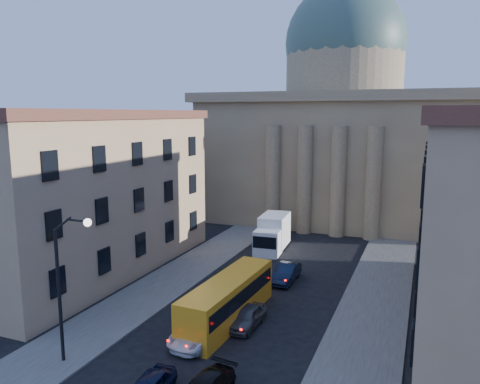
# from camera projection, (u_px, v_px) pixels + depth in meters

# --- Properties ---
(sidewalk_left) EXTENTS (5.00, 60.00, 0.15)m
(sidewalk_left) POSITION_uv_depth(u_px,v_px,m) (145.00, 297.00, 36.86)
(sidewalk_left) COLOR #4F4C48
(sidewalk_left) RESTS_ON ground
(sidewalk_right) EXTENTS (5.00, 60.00, 0.15)m
(sidewalk_right) POSITION_uv_depth(u_px,v_px,m) (366.00, 335.00, 30.61)
(sidewalk_right) COLOR #4F4C48
(sidewalk_right) RESTS_ON ground
(church) EXTENTS (68.02, 28.76, 36.60)m
(church) POSITION_uv_depth(u_px,v_px,m) (341.00, 131.00, 66.06)
(church) COLOR #7A634B
(church) RESTS_ON ground
(building_left) EXTENTS (11.60, 26.60, 14.70)m
(building_left) POSITION_uv_depth(u_px,v_px,m) (87.00, 191.00, 42.43)
(building_left) COLOR tan
(building_left) RESTS_ON ground
(street_lamp) EXTENTS (2.62, 0.44, 8.83)m
(street_lamp) POSITION_uv_depth(u_px,v_px,m) (65.00, 277.00, 26.28)
(street_lamp) COLOR black
(street_lamp) RESTS_ON ground
(car_left_mid) EXTENTS (3.11, 5.54, 1.46)m
(car_left_mid) POSITION_uv_depth(u_px,v_px,m) (202.00, 331.00, 29.72)
(car_left_mid) COLOR white
(car_left_mid) RESTS_ON ground
(car_right_far) EXTENTS (1.82, 4.17, 1.40)m
(car_right_far) POSITION_uv_depth(u_px,v_px,m) (247.00, 317.00, 31.82)
(car_right_far) COLOR #4A4A4F
(car_right_far) RESTS_ON ground
(car_right_distant) EXTENTS (1.59, 4.56, 1.50)m
(car_right_distant) POSITION_uv_depth(u_px,v_px,m) (286.00, 273.00, 40.46)
(car_right_distant) COLOR black
(car_right_distant) RESTS_ON ground
(city_bus) EXTENTS (2.97, 10.79, 3.01)m
(city_bus) POSITION_uv_depth(u_px,v_px,m) (228.00, 298.00, 32.68)
(city_bus) COLOR #F9A41B
(city_bus) RESTS_ON ground
(box_truck) EXTENTS (3.07, 6.77, 3.62)m
(box_truck) POSITION_uv_depth(u_px,v_px,m) (272.00, 234.00, 49.77)
(box_truck) COLOR white
(box_truck) RESTS_ON ground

